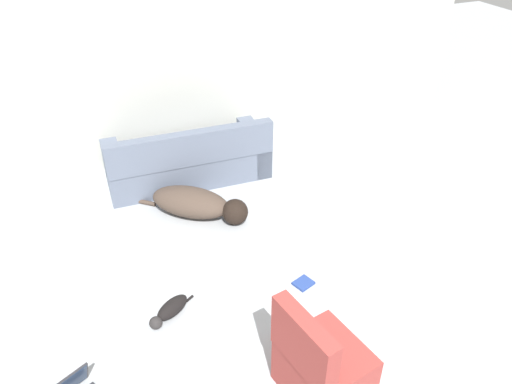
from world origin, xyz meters
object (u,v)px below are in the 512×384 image
at_px(dog, 197,204).
at_px(cat, 170,310).
at_px(side_chair, 321,366).
at_px(book_blue, 303,283).
at_px(couch, 188,161).

distance_m(dog, cat, 1.51).
bearing_deg(side_chair, cat, 25.27).
height_order(cat, book_blue, cat).
height_order(dog, cat, dog).
bearing_deg(book_blue, couch, 101.55).
relative_size(couch, dog, 1.75).
bearing_deg(side_chair, book_blue, -32.16).
bearing_deg(cat, dog, -146.35).
bearing_deg(couch, dog, 82.71).
height_order(cat, side_chair, side_chair).
bearing_deg(side_chair, dog, -6.66).
relative_size(dog, side_chair, 1.31).
bearing_deg(dog, book_blue, -26.83).
distance_m(couch, side_chair, 3.31).
distance_m(cat, book_blue, 1.26).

